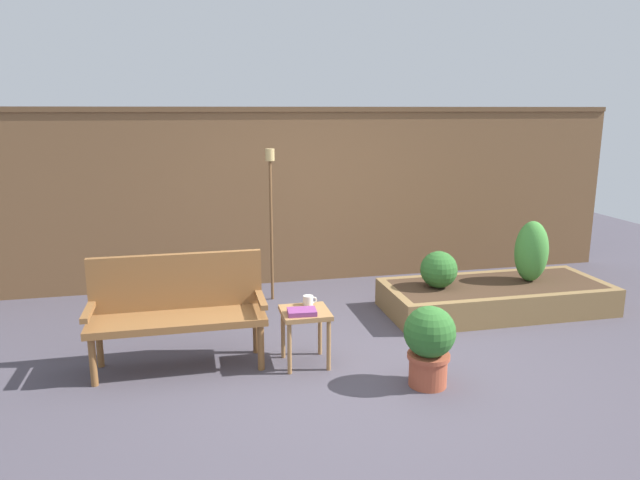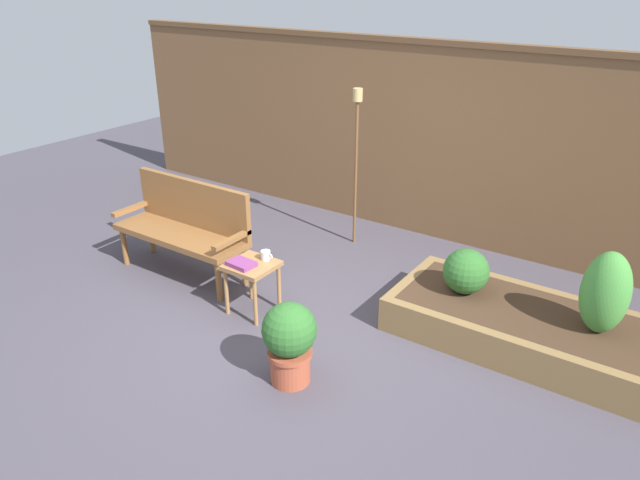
# 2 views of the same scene
# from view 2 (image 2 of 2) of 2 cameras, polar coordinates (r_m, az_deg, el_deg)

# --- Properties ---
(ground_plane) EXTENTS (14.00, 14.00, 0.00)m
(ground_plane) POSITION_cam_2_polar(r_m,az_deg,el_deg) (5.11, -3.84, -8.82)
(ground_plane) COLOR #47424C
(fence_back) EXTENTS (8.40, 0.14, 2.16)m
(fence_back) POSITION_cam_2_polar(r_m,az_deg,el_deg) (6.72, 9.79, 9.47)
(fence_back) COLOR brown
(fence_back) RESTS_ON ground_plane
(garden_bench) EXTENTS (1.44, 0.48, 0.94)m
(garden_bench) POSITION_cam_2_polar(r_m,az_deg,el_deg) (5.99, -12.74, 1.76)
(garden_bench) COLOR brown
(garden_bench) RESTS_ON ground_plane
(side_table) EXTENTS (0.40, 0.40, 0.48)m
(side_table) POSITION_cam_2_polar(r_m,az_deg,el_deg) (5.23, -6.56, -3.07)
(side_table) COLOR #9E7042
(side_table) RESTS_ON ground_plane
(cup_on_table) EXTENTS (0.12, 0.09, 0.08)m
(cup_on_table) POSITION_cam_2_polar(r_m,az_deg,el_deg) (5.23, -5.23, -1.48)
(cup_on_table) COLOR silver
(cup_on_table) RESTS_ON side_table
(book_on_table) EXTENTS (0.25, 0.19, 0.04)m
(book_on_table) POSITION_cam_2_polar(r_m,az_deg,el_deg) (5.15, -7.56, -2.28)
(book_on_table) COLOR #7F3875
(book_on_table) RESTS_ON side_table
(potted_boxwood) EXTENTS (0.41, 0.41, 0.65)m
(potted_boxwood) POSITION_cam_2_polar(r_m,az_deg,el_deg) (4.37, -2.95, -9.52)
(potted_boxwood) COLOR #A84C33
(potted_boxwood) RESTS_ON ground_plane
(raised_planter_bed) EXTENTS (2.40, 1.00, 0.30)m
(raised_planter_bed) POSITION_cam_2_polar(r_m,az_deg,el_deg) (5.15, 20.33, -8.29)
(raised_planter_bed) COLOR olive
(raised_planter_bed) RESTS_ON ground_plane
(shrub_near_bench) EXTENTS (0.39, 0.39, 0.39)m
(shrub_near_bench) POSITION_cam_2_polar(r_m,az_deg,el_deg) (5.15, 13.87, -2.94)
(shrub_near_bench) COLOR brown
(shrub_near_bench) RESTS_ON raised_planter_bed
(shrub_far_corner) EXTENTS (0.35, 0.35, 0.66)m
(shrub_far_corner) POSITION_cam_2_polar(r_m,az_deg,el_deg) (4.88, 25.75, -4.59)
(shrub_far_corner) COLOR brown
(shrub_far_corner) RESTS_ON raised_planter_bed
(tiki_torch) EXTENTS (0.10, 0.10, 1.71)m
(tiki_torch) POSITION_cam_2_polar(r_m,az_deg,el_deg) (6.31, 3.54, 9.54)
(tiki_torch) COLOR brown
(tiki_torch) RESTS_ON ground_plane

